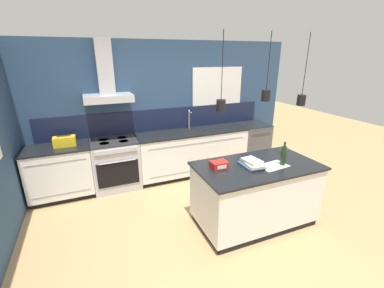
# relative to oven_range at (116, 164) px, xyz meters

# --- Properties ---
(ground_plane) EXTENTS (16.00, 16.00, 0.00)m
(ground_plane) POSITION_rel_oven_range_xyz_m (0.95, -1.69, -0.46)
(ground_plane) COLOR tan
(ground_plane) RESTS_ON ground
(wall_back) EXTENTS (5.60, 2.34, 2.60)m
(wall_back) POSITION_rel_oven_range_xyz_m (0.90, 0.31, 0.90)
(wall_back) COLOR navy
(wall_back) RESTS_ON ground_plane
(counter_run_left) EXTENTS (1.02, 0.64, 0.91)m
(counter_run_left) POSITION_rel_oven_range_xyz_m (-0.91, 0.01, 0.01)
(counter_run_left) COLOR black
(counter_run_left) RESTS_ON ground_plane
(counter_run_sink) EXTENTS (2.23, 0.64, 1.30)m
(counter_run_sink) POSITION_rel_oven_range_xyz_m (1.51, 0.01, 0.01)
(counter_run_sink) COLOR black
(counter_run_sink) RESTS_ON ground_plane
(oven_range) EXTENTS (0.81, 0.66, 0.91)m
(oven_range) POSITION_rel_oven_range_xyz_m (0.00, 0.00, 0.00)
(oven_range) COLOR #B5B5BA
(oven_range) RESTS_ON ground_plane
(dishwasher) EXTENTS (0.63, 0.65, 0.91)m
(dishwasher) POSITION_rel_oven_range_xyz_m (2.94, 0.00, 0.00)
(dishwasher) COLOR #4C4C51
(dishwasher) RESTS_ON ground_plane
(kitchen_island) EXTENTS (1.70, 0.93, 0.91)m
(kitchen_island) POSITION_rel_oven_range_xyz_m (1.70, -1.86, 0.00)
(kitchen_island) COLOR black
(kitchen_island) RESTS_ON ground_plane
(bottle_on_island) EXTENTS (0.07, 0.07, 0.33)m
(bottle_on_island) POSITION_rel_oven_range_xyz_m (2.01, -1.99, 0.60)
(bottle_on_island) COLOR #193319
(bottle_on_island) RESTS_ON kitchen_island
(book_stack) EXTENTS (0.25, 0.35, 0.10)m
(book_stack) POSITION_rel_oven_range_xyz_m (1.59, -1.88, 0.50)
(book_stack) COLOR #335684
(book_stack) RESTS_ON kitchen_island
(red_supply_box) EXTENTS (0.22, 0.17, 0.10)m
(red_supply_box) POSITION_rel_oven_range_xyz_m (1.16, -1.75, 0.50)
(red_supply_box) COLOR red
(red_supply_box) RESTS_ON kitchen_island
(paper_pile) EXTENTS (0.42, 0.29, 0.01)m
(paper_pile) POSITION_rel_oven_range_xyz_m (1.88, -1.97, 0.46)
(paper_pile) COLOR silver
(paper_pile) RESTS_ON kitchen_island
(yellow_toolbox) EXTENTS (0.34, 0.18, 0.19)m
(yellow_toolbox) POSITION_rel_oven_range_xyz_m (-0.77, 0.00, 0.54)
(yellow_toolbox) COLOR gold
(yellow_toolbox) RESTS_ON counter_run_left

